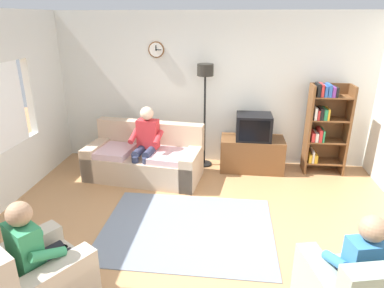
# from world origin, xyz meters

# --- Properties ---
(ground_plane) EXTENTS (12.00, 12.00, 0.00)m
(ground_plane) POSITION_xyz_m (0.00, 0.00, 0.00)
(ground_plane) COLOR #B27F51
(back_wall_assembly) EXTENTS (6.20, 0.17, 2.70)m
(back_wall_assembly) POSITION_xyz_m (-0.00, 2.66, 1.35)
(back_wall_assembly) COLOR silver
(back_wall_assembly) RESTS_ON ground_plane
(couch) EXTENTS (1.99, 1.11, 0.90)m
(couch) POSITION_xyz_m (-1.07, 1.73, 0.31)
(couch) COLOR tan
(couch) RESTS_ON ground_plane
(tv_stand) EXTENTS (1.10, 0.56, 0.59)m
(tv_stand) POSITION_xyz_m (0.75, 2.25, 0.30)
(tv_stand) COLOR brown
(tv_stand) RESTS_ON ground_plane
(tv) EXTENTS (0.60, 0.49, 0.44)m
(tv) POSITION_xyz_m (0.75, 2.23, 0.81)
(tv) COLOR black
(tv) RESTS_ON tv_stand
(bookshelf) EXTENTS (0.68, 0.36, 1.57)m
(bookshelf) POSITION_xyz_m (1.95, 2.32, 0.85)
(bookshelf) COLOR brown
(bookshelf) RESTS_ON ground_plane
(floor_lamp) EXTENTS (0.28, 0.28, 1.85)m
(floor_lamp) POSITION_xyz_m (-0.11, 2.35, 1.45)
(floor_lamp) COLOR black
(floor_lamp) RESTS_ON ground_plane
(armchair_near_window) EXTENTS (1.15, 1.17, 0.90)m
(armchair_near_window) POSITION_xyz_m (-1.42, -1.14, 0.29)
(armchair_near_window) COLOR #BCAD99
(armchair_near_window) RESTS_ON ground_plane
(area_rug) EXTENTS (2.20, 1.70, 0.01)m
(area_rug) POSITION_xyz_m (-0.15, 0.26, 0.01)
(area_rug) COLOR slate
(area_rug) RESTS_ON ground_plane
(person_on_couch) EXTENTS (0.55, 0.57, 1.24)m
(person_on_couch) POSITION_xyz_m (-1.00, 1.63, 0.70)
(person_on_couch) COLOR red
(person_on_couch) RESTS_ON ground_plane
(person_in_left_armchair) EXTENTS (0.61, 0.64, 1.12)m
(person_in_left_armchair) POSITION_xyz_m (-1.37, -1.07, 0.60)
(person_in_left_armchair) COLOR #338C59
(person_in_left_armchair) RESTS_ON ground_plane
(person_in_right_armchair) EXTENTS (0.57, 0.59, 1.12)m
(person_in_right_armchair) POSITION_xyz_m (1.49, -0.93, 0.60)
(person_in_right_armchair) COLOR #3372B2
(person_in_right_armchair) RESTS_ON ground_plane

